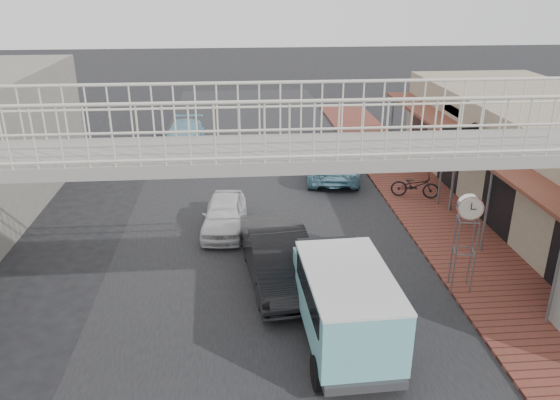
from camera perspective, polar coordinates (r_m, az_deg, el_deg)
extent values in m
plane|color=black|center=(16.51, -0.88, -8.10)|extent=(120.00, 120.00, 0.00)
cube|color=black|center=(16.51, -0.88, -8.09)|extent=(10.00, 60.00, 0.01)
cube|color=brown|center=(20.52, 16.95, -2.67)|extent=(3.00, 40.00, 0.10)
cube|color=gray|center=(22.70, 27.24, 3.46)|extent=(6.00, 18.00, 4.00)
cube|color=brown|center=(20.90, 19.92, 5.76)|extent=(1.80, 18.00, 0.12)
cube|color=silver|center=(24.06, 17.49, 9.06)|extent=(0.08, 2.60, 0.90)
cube|color=#B21914|center=(18.40, 24.77, 4.24)|extent=(0.08, 2.20, 0.80)
cube|color=gray|center=(10.77, 0.46, 4.93)|extent=(14.00, 2.00, 0.24)
cube|color=beige|center=(11.51, 0.03, 9.50)|extent=(14.00, 0.08, 1.10)
cube|color=beige|center=(9.68, 0.99, 7.07)|extent=(14.00, 0.08, 1.10)
imported|color=silver|center=(19.33, -5.83, -1.49)|extent=(1.73, 3.69, 1.22)
imported|color=black|center=(15.96, -0.17, -5.98)|extent=(2.18, 4.97, 1.59)
imported|color=#6CA6BC|center=(24.74, 5.42, 3.99)|extent=(2.81, 5.08, 1.35)
imported|color=#6FA9C1|center=(29.30, -10.01, 6.63)|extent=(2.13, 4.75, 1.35)
cylinder|color=black|center=(14.80, 1.87, -10.23)|extent=(0.30, 0.79, 0.78)
cylinder|color=black|center=(15.14, 8.47, -9.69)|extent=(0.30, 0.79, 0.78)
cylinder|color=black|center=(12.41, 4.09, -17.57)|extent=(0.30, 0.79, 0.78)
cylinder|color=black|center=(12.80, 12.07, -16.64)|extent=(0.30, 0.79, 0.78)
cube|color=#74C0CA|center=(12.95, 7.05, -10.75)|extent=(2.03, 3.63, 1.50)
cube|color=#74C0CA|center=(14.79, 5.12, -7.33)|extent=(1.84, 1.07, 1.00)
cube|color=black|center=(12.73, 7.14, -9.19)|extent=(2.04, 2.96, 0.56)
cube|color=silver|center=(12.55, 7.21, -7.76)|extent=(2.05, 3.63, 0.07)
imported|color=black|center=(22.62, 13.93, 1.49)|extent=(2.02, 1.20, 1.00)
imported|color=black|center=(27.61, 9.90, 5.52)|extent=(1.72, 0.78, 1.00)
cylinder|color=#59595B|center=(16.32, 17.58, -4.95)|extent=(0.04, 0.04, 2.14)
cylinder|color=#59595B|center=(16.42, 19.33, -5.00)|extent=(0.04, 0.04, 2.14)
cylinder|color=#59595B|center=(15.87, 17.87, -5.78)|extent=(0.04, 0.04, 2.14)
cylinder|color=#59595B|center=(15.98, 19.67, -5.83)|extent=(0.04, 0.04, 2.14)
cylinder|color=silver|center=(15.57, 19.24, -0.70)|extent=(0.73, 0.39, 0.69)
cylinder|color=beige|center=(15.45, 19.33, -0.89)|extent=(0.60, 0.15, 0.61)
cylinder|color=beige|center=(15.68, 19.16, -0.53)|extent=(0.60, 0.15, 0.61)
cylinder|color=#59595B|center=(21.32, 17.77, 2.99)|extent=(0.11, 0.11, 3.23)
cube|color=black|center=(20.96, 18.17, 5.98)|extent=(1.34, 0.14, 1.00)
cone|color=black|center=(21.39, 20.47, 5.99)|extent=(0.74, 1.26, 1.22)
cube|color=white|center=(20.92, 18.06, 5.80)|extent=(0.89, 0.06, 0.67)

